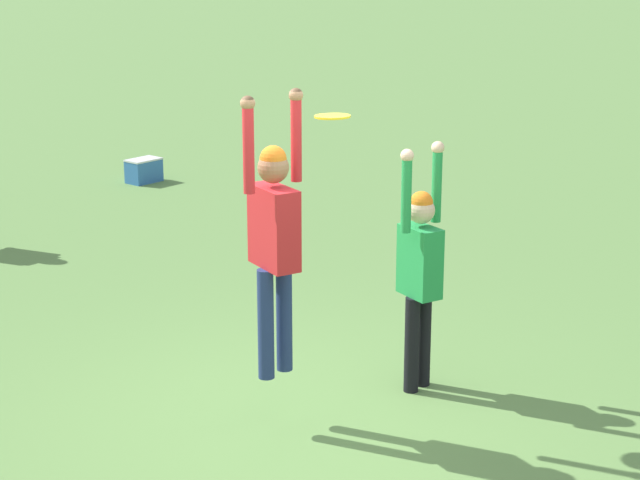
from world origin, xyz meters
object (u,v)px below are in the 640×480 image
(cooler_box, at_px, (144,170))
(frisbee, at_px, (332,116))
(person_jumping, at_px, (274,229))
(person_defending, at_px, (420,264))

(cooler_box, bearing_deg, frisbee, -121.13)
(person_jumping, distance_m, frisbee, 0.93)
(person_jumping, xyz_separation_m, person_defending, (1.24, -0.43, -0.47))
(frisbee, bearing_deg, person_defending, -23.73)
(frisbee, bearing_deg, person_jumping, 167.94)
(person_defending, bearing_deg, cooler_box, 173.18)
(person_jumping, relative_size, frisbee, 7.84)
(person_jumping, xyz_separation_m, frisbee, (0.52, -0.11, 0.76))
(person_jumping, distance_m, person_defending, 1.39)
(person_jumping, height_order, cooler_box, person_jumping)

